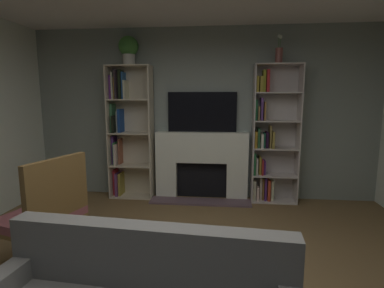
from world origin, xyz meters
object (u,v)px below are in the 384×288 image
(fireplace, at_px, (202,164))
(bookshelf_left, at_px, (126,131))
(armchair, at_px, (46,211))
(coffee_table, at_px, (159,254))
(bookshelf_right, at_px, (269,139))
(potted_plant, at_px, (129,49))
(vase_with_flowers, at_px, (279,54))
(tv, at_px, (202,112))

(fireplace, bearing_deg, bookshelf_left, -179.55)
(armchair, bearing_deg, coffee_table, -15.92)
(bookshelf_right, height_order, armchair, bookshelf_right)
(bookshelf_left, height_order, potted_plant, potted_plant)
(bookshelf_right, xyz_separation_m, armchair, (-2.38, -2.19, -0.42))
(bookshelf_right, height_order, coffee_table, bookshelf_right)
(vase_with_flowers, height_order, coffee_table, vase_with_flowers)
(bookshelf_left, relative_size, bookshelf_right, 1.00)
(tv, xyz_separation_m, bookshelf_right, (1.06, -0.08, -0.41))
(bookshelf_left, height_order, coffee_table, bookshelf_left)
(bookshelf_right, height_order, potted_plant, potted_plant)
(coffee_table, bearing_deg, fireplace, 86.45)
(tv, bearing_deg, potted_plant, -174.01)
(bookshelf_right, height_order, vase_with_flowers, vase_with_flowers)
(vase_with_flowers, bearing_deg, armchair, -138.76)
(bookshelf_left, distance_m, armchair, 2.25)
(fireplace, distance_m, tv, 0.84)
(bookshelf_left, distance_m, coffee_table, 2.83)
(fireplace, height_order, vase_with_flowers, vase_with_flowers)
(bookshelf_left, relative_size, vase_with_flowers, 5.11)
(bookshelf_right, relative_size, coffee_table, 2.72)
(coffee_table, bearing_deg, bookshelf_left, 113.14)
(fireplace, height_order, tv, tv)
(vase_with_flowers, bearing_deg, potted_plant, -180.00)
(tv, height_order, armchair, tv)
(fireplace, xyz_separation_m, armchair, (-1.32, -2.20, 0.00))
(vase_with_flowers, bearing_deg, coffee_table, -117.59)
(tv, relative_size, potted_plant, 2.47)
(bookshelf_left, bearing_deg, fireplace, 0.45)
(tv, xyz_separation_m, potted_plant, (-1.14, -0.12, 0.98))
(armchair, xyz_separation_m, coffee_table, (1.16, -0.33, -0.19))
(bookshelf_right, distance_m, vase_with_flowers, 1.28)
(fireplace, height_order, bookshelf_right, bookshelf_right)
(potted_plant, bearing_deg, armchair, -94.63)
(vase_with_flowers, bearing_deg, bookshelf_right, 157.05)
(tv, bearing_deg, bookshelf_right, -4.55)
(bookshelf_left, relative_size, potted_plant, 4.79)
(bookshelf_right, relative_size, armchair, 1.94)
(armchair, height_order, coffee_table, armchair)
(armchair, relative_size, coffee_table, 1.40)
(vase_with_flowers, bearing_deg, tv, 174.02)
(bookshelf_right, relative_size, vase_with_flowers, 5.11)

